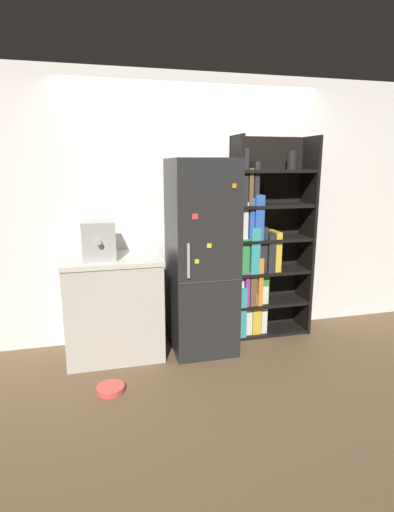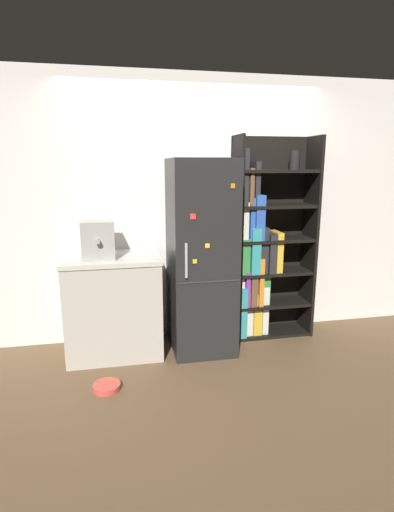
# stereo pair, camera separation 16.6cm
# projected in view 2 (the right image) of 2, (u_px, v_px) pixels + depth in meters

# --- Properties ---
(ground_plane) EXTENTS (16.00, 16.00, 0.00)m
(ground_plane) POSITION_uv_depth(u_px,v_px,m) (203.00, 350.00, 3.84)
(ground_plane) COLOR brown
(wall_back) EXTENTS (8.00, 0.05, 2.60)m
(wall_back) POSITION_uv_depth(u_px,v_px,m) (194.00, 210.00, 4.01)
(wall_back) COLOR white
(wall_back) RESTS_ON ground_plane
(refrigerator) EXTENTS (0.58, 0.70, 1.80)m
(refrigerator) POSITION_uv_depth(u_px,v_px,m) (201.00, 257.00, 3.75)
(refrigerator) COLOR black
(refrigerator) RESTS_ON ground_plane
(bookshelf) EXTENTS (0.81, 0.36, 2.02)m
(bookshelf) POSITION_uv_depth(u_px,v_px,m) (262.00, 251.00, 4.06)
(bookshelf) COLOR black
(bookshelf) RESTS_ON ground_plane
(kitchen_counter) EXTENTS (0.87, 0.63, 0.94)m
(kitchen_counter) POSITION_uv_depth(u_px,v_px,m) (114.00, 305.00, 3.72)
(kitchen_counter) COLOR #BCB7A8
(kitchen_counter) RESTS_ON ground_plane
(espresso_machine) EXTENTS (0.28, 0.37, 0.34)m
(espresso_machine) POSITION_uv_depth(u_px,v_px,m) (98.00, 239.00, 3.51)
(espresso_machine) COLOR #A5A39E
(espresso_machine) RESTS_ON kitchen_counter
(pet_bowl) EXTENTS (0.22, 0.22, 0.05)m
(pet_bowl) POSITION_uv_depth(u_px,v_px,m) (107.00, 386.00, 3.17)
(pet_bowl) COLOR #D84C3F
(pet_bowl) RESTS_ON ground_plane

